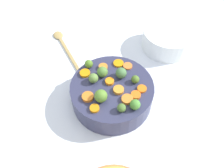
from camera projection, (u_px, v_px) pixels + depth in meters
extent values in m
cube|color=white|center=(109.00, 109.00, 0.81)|extent=(2.40, 2.40, 0.02)
cylinder|color=#303250|center=(112.00, 93.00, 0.79)|extent=(0.29, 0.29, 0.09)
cylinder|color=orange|center=(119.00, 90.00, 0.74)|extent=(0.05, 0.05, 0.01)
cylinder|color=orange|center=(136.00, 95.00, 0.73)|extent=(0.05, 0.05, 0.01)
cylinder|color=orange|center=(127.00, 99.00, 0.72)|extent=(0.05, 0.05, 0.01)
cylinder|color=orange|center=(128.00, 66.00, 0.81)|extent=(0.05, 0.05, 0.01)
cylinder|color=orange|center=(142.00, 89.00, 0.75)|extent=(0.04, 0.04, 0.01)
cylinder|color=orange|center=(84.00, 74.00, 0.79)|extent=(0.05, 0.05, 0.01)
cylinder|color=orange|center=(110.00, 81.00, 0.77)|extent=(0.04, 0.04, 0.01)
cylinder|color=orange|center=(103.00, 67.00, 0.81)|extent=(0.04, 0.04, 0.01)
cylinder|color=orange|center=(95.00, 108.00, 0.70)|extent=(0.04, 0.04, 0.01)
cylinder|color=orange|center=(118.00, 63.00, 0.82)|extent=(0.05, 0.05, 0.01)
cylinder|color=orange|center=(88.00, 97.00, 0.72)|extent=(0.05, 0.05, 0.01)
sphere|color=olive|center=(94.00, 78.00, 0.76)|extent=(0.03, 0.03, 0.03)
sphere|color=#56832D|center=(102.00, 97.00, 0.71)|extent=(0.04, 0.04, 0.04)
sphere|color=#477341|center=(121.00, 73.00, 0.77)|extent=(0.04, 0.04, 0.04)
sphere|color=#4A6C26|center=(135.00, 79.00, 0.76)|extent=(0.03, 0.03, 0.03)
sphere|color=#4F7925|center=(89.00, 64.00, 0.80)|extent=(0.03, 0.03, 0.03)
sphere|color=#486D2E|center=(122.00, 108.00, 0.69)|extent=(0.03, 0.03, 0.03)
sphere|color=#498833|center=(135.00, 105.00, 0.69)|extent=(0.03, 0.03, 0.03)
sphere|color=#517D36|center=(102.00, 72.00, 0.77)|extent=(0.04, 0.04, 0.04)
cube|color=tan|center=(70.00, 55.00, 0.97)|extent=(0.26, 0.09, 0.01)
ellipsoid|color=tan|center=(58.00, 35.00, 1.06)|extent=(0.07, 0.06, 0.01)
cylinder|color=white|center=(168.00, 39.00, 0.98)|extent=(0.22, 0.22, 0.09)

